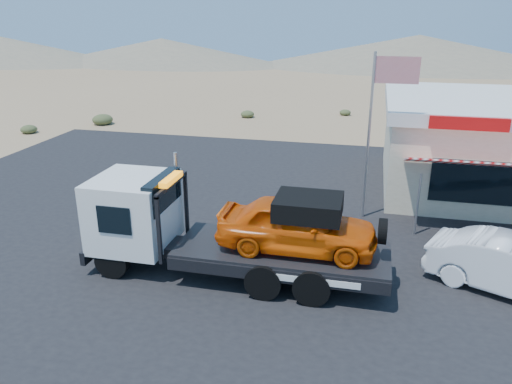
{
  "coord_description": "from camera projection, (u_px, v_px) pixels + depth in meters",
  "views": [
    {
      "loc": [
        4.77,
        -13.23,
        7.34
      ],
      "look_at": [
        1.12,
        2.25,
        1.5
      ],
      "focal_mm": 35.0,
      "sensor_mm": 36.0,
      "label": 1
    }
  ],
  "objects": [
    {
      "name": "flagpole",
      "position": [
        377.0,
        118.0,
        17.4
      ],
      "size": [
        1.55,
        0.1,
        6.0
      ],
      "color": "#99999E",
      "rests_on": "asphalt_lot"
    },
    {
      "name": "jerky_store",
      "position": [
        510.0,
        145.0,
        20.9
      ],
      "size": [
        10.4,
        9.97,
        3.9
      ],
      "color": "beige",
      "rests_on": "asphalt_lot"
    },
    {
      "name": "ground",
      "position": [
        205.0,
        258.0,
        15.65
      ],
      "size": [
        120.0,
        120.0,
        0.0
      ],
      "primitive_type": "plane",
      "color": "#967855",
      "rests_on": "ground"
    },
    {
      "name": "desert_scrub",
      "position": [
        23.0,
        148.0,
        26.79
      ],
      "size": [
        23.61,
        33.21,
        0.73
      ],
      "color": "#3B4525",
      "rests_on": "ground"
    },
    {
      "name": "asphalt_lot",
      "position": [
        284.0,
        226.0,
        17.95
      ],
      "size": [
        32.0,
        24.0,
        0.02
      ],
      "primitive_type": "cube",
      "color": "black",
      "rests_on": "ground"
    },
    {
      "name": "distant_hills",
      "position": [
        267.0,
        52.0,
        67.48
      ],
      "size": [
        126.0,
        48.0,
        4.2
      ],
      "color": "#726B59",
      "rests_on": "ground"
    },
    {
      "name": "tow_truck",
      "position": [
        228.0,
        225.0,
        14.22
      ],
      "size": [
        8.56,
        2.54,
        2.86
      ],
      "color": "black",
      "rests_on": "asphalt_lot"
    }
  ]
}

